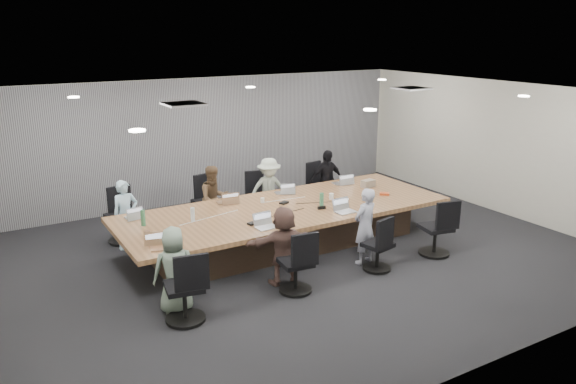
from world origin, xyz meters
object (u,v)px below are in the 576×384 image
laptop_1 (226,202)px  person_3 (326,181)px  person_2 (269,190)px  laptop_4 (161,248)px  chair_0 (122,220)px  snack_packet (384,194)px  person_1 (214,199)px  canvas_bag (368,183)px  chair_5 (296,267)px  chair_4 (184,292)px  bottle_green_left (143,218)px  mug_brown (147,234)px  stapler (322,208)px  person_5 (284,245)px  person_0 (126,215)px  chair_2 (261,200)px  chair_6 (378,249)px  chair_3 (317,190)px  conference_table (285,225)px  laptop_0 (134,217)px  laptop_5 (267,227)px  bottle_clear (193,215)px  laptop_6 (346,212)px  person_4 (175,270)px  chair_1 (208,206)px  laptop_2 (283,193)px  person_6 (365,226)px

laptop_1 → person_3: (2.63, 0.55, -0.08)m
person_2 → laptop_4: 3.67m
chair_0 → snack_packet: 5.00m
chair_0 → person_1: 1.76m
laptop_4 → canvas_bag: bearing=27.9°
chair_5 → chair_4: bearing=-173.1°
chair_5 → laptop_4: (-1.75, 0.90, 0.36)m
bottle_green_left → mug_brown: (-0.12, -0.59, -0.07)m
stapler → person_5: bearing=-135.1°
person_0 → canvas_bag: size_ratio=4.67×
chair_2 → person_2: size_ratio=0.54×
person_0 → mug_brown: (-0.09, -1.62, 0.17)m
chair_4 → chair_6: chair_4 is taller
chair_3 → person_5: (-2.63, -3.05, 0.25)m
conference_table → snack_packet: size_ratio=32.79×
bottle_green_left → canvas_bag: bearing=-0.2°
laptop_0 → snack_packet: bearing=160.4°
laptop_0 → bottle_green_left: size_ratio=1.07×
stapler → laptop_5: bearing=-154.3°
chair_0 → bottle_clear: bearing=105.9°
conference_table → laptop_4: 2.71m
chair_6 → laptop_5: size_ratio=2.15×
conference_table → laptop_6: (0.76, -0.80, 0.35)m
person_0 → canvas_bag: person_0 is taller
person_4 → chair_6: bearing=-175.0°
stapler → bottle_green_left: bearing=175.8°
bottle_green_left → bottle_clear: 0.80m
canvas_bag → stapler: bearing=-155.7°
chair_1 → laptop_6: 2.97m
laptop_2 → snack_packet: (1.65, -1.10, 0.01)m
chair_1 → laptop_4: bearing=46.2°
chair_1 → person_0: size_ratio=0.69×
chair_4 → laptop_1: size_ratio=2.57×
person_2 → mug_brown: size_ratio=11.16×
person_1 → person_3: 2.63m
laptop_4 → person_6: (3.33, -0.55, -0.09)m
chair_1 → laptop_6: bearing=113.4°
laptop_5 → bottle_clear: 1.29m
person_5 → laptop_5: person_5 is taller
conference_table → snack_packet: bearing=-8.3°
person_1 → laptop_1: (0.00, -0.55, 0.09)m
chair_2 → person_5: person_5 is taller
person_5 → laptop_6: person_5 is taller
bottle_clear → canvas_bag: (3.84, 0.19, -0.04)m
person_2 → laptop_2: (0.00, -0.55, 0.08)m
laptop_1 → bottle_green_left: size_ratio=1.24×
bottle_clear → stapler: bottle_clear is taller
laptop_6 → laptop_4: bearing=177.4°
chair_4 → bottle_clear: size_ratio=3.65×
chair_4 → snack_packet: chair_4 is taller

